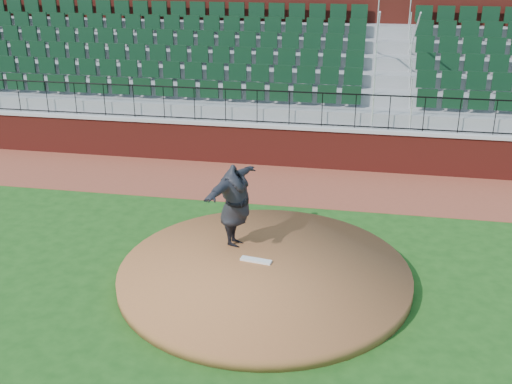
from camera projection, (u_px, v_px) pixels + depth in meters
ground at (243, 278)px, 12.52m from camera, size 90.00×90.00×0.00m
warning_track at (281, 183)px, 17.44m from camera, size 34.00×3.20×0.01m
field_wall at (288, 147)px, 18.67m from camera, size 34.00×0.35×1.20m
wall_cap at (289, 126)px, 18.43m from camera, size 34.00×0.45×0.10m
wall_railing at (289, 108)px, 18.22m from camera, size 34.00×0.05×1.00m
seating_stands at (300, 74)px, 20.52m from camera, size 34.00×5.10×4.60m
concourse_wall at (309, 47)px, 22.90m from camera, size 34.00×0.50×5.50m
pitchers_mound at (264, 274)px, 12.43m from camera, size 5.91×5.91×0.25m
pitching_rubber at (256, 260)px, 12.65m from camera, size 0.67×0.26×0.04m
pitcher at (235, 206)px, 13.02m from camera, size 1.11×2.35×1.85m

